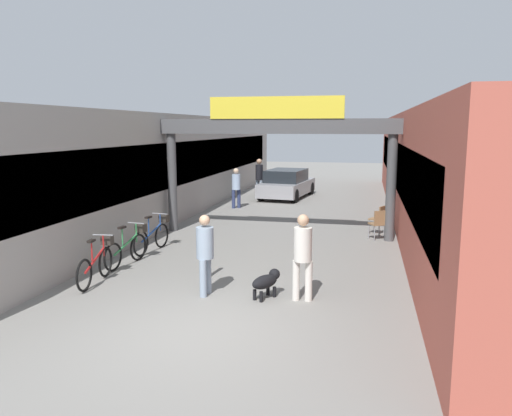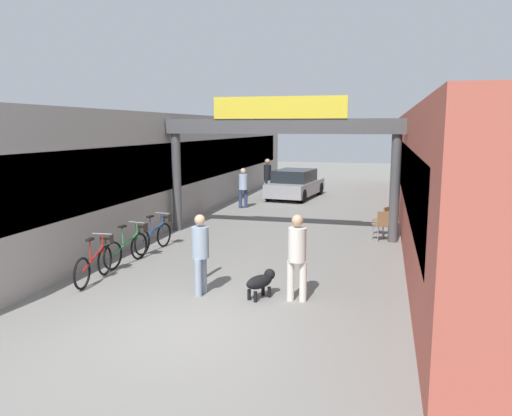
{
  "view_description": "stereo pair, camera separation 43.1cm",
  "coord_description": "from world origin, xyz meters",
  "px_view_note": "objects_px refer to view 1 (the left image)",
  "views": [
    {
      "loc": [
        2.64,
        -7.29,
        3.28
      ],
      "look_at": [
        0.0,
        4.61,
        1.3
      ],
      "focal_mm": 35.0,
      "sensor_mm": 36.0,
      "label": 1
    },
    {
      "loc": [
        3.05,
        -7.19,
        3.28
      ],
      "look_at": [
        0.0,
        4.61,
        1.3
      ],
      "focal_mm": 35.0,
      "sensor_mm": 36.0,
      "label": 2
    }
  ],
  "objects_px": {
    "pedestrian_elderly_walking": "(259,176)",
    "parked_car_silver": "(287,184)",
    "pedestrian_carrying_crate": "(236,185)",
    "cafe_chair_wood_farther": "(379,217)",
    "bicycle_red_nearest": "(97,262)",
    "pedestrian_companion": "(205,250)",
    "dog_on_leash": "(267,281)",
    "cafe_chair_wood_nearer": "(379,222)",
    "bicycle_green_second": "(129,247)",
    "pedestrian_with_dog": "(303,252)",
    "bollard_post_metal": "(206,253)",
    "bicycle_blue_third": "(154,235)"
  },
  "relations": [
    {
      "from": "pedestrian_carrying_crate",
      "to": "cafe_chair_wood_farther",
      "type": "bearing_deg",
      "value": -35.19
    },
    {
      "from": "pedestrian_with_dog",
      "to": "pedestrian_companion",
      "type": "relative_size",
      "value": 1.04
    },
    {
      "from": "bicycle_green_second",
      "to": "parked_car_silver",
      "type": "relative_size",
      "value": 0.4
    },
    {
      "from": "dog_on_leash",
      "to": "parked_car_silver",
      "type": "height_order",
      "value": "parked_car_silver"
    },
    {
      "from": "pedestrian_elderly_walking",
      "to": "pedestrian_carrying_crate",
      "type": "bearing_deg",
      "value": -96.16
    },
    {
      "from": "pedestrian_with_dog",
      "to": "cafe_chair_wood_farther",
      "type": "distance_m",
      "value": 6.67
    },
    {
      "from": "pedestrian_companion",
      "to": "bicycle_green_second",
      "type": "relative_size",
      "value": 0.96
    },
    {
      "from": "bicycle_blue_third",
      "to": "bicycle_red_nearest",
      "type": "bearing_deg",
      "value": -90.89
    },
    {
      "from": "bicycle_red_nearest",
      "to": "bicycle_green_second",
      "type": "bearing_deg",
      "value": 89.63
    },
    {
      "from": "bicycle_red_nearest",
      "to": "cafe_chair_wood_farther",
      "type": "height_order",
      "value": "bicycle_red_nearest"
    },
    {
      "from": "bicycle_green_second",
      "to": "cafe_chair_wood_nearer",
      "type": "height_order",
      "value": "bicycle_green_second"
    },
    {
      "from": "bicycle_red_nearest",
      "to": "bollard_post_metal",
      "type": "bearing_deg",
      "value": 18.91
    },
    {
      "from": "bicycle_green_second",
      "to": "parked_car_silver",
      "type": "xyz_separation_m",
      "value": [
        1.9,
        12.27,
        0.21
      ]
    },
    {
      "from": "pedestrian_with_dog",
      "to": "pedestrian_companion",
      "type": "xyz_separation_m",
      "value": [
        -1.9,
        -0.1,
        -0.04
      ]
    },
    {
      "from": "pedestrian_elderly_walking",
      "to": "cafe_chair_wood_farther",
      "type": "height_order",
      "value": "pedestrian_elderly_walking"
    },
    {
      "from": "pedestrian_with_dog",
      "to": "cafe_chair_wood_farther",
      "type": "relative_size",
      "value": 1.88
    },
    {
      "from": "pedestrian_companion",
      "to": "bicycle_red_nearest",
      "type": "xyz_separation_m",
      "value": [
        -2.51,
        0.3,
        -0.48
      ]
    },
    {
      "from": "dog_on_leash",
      "to": "cafe_chair_wood_nearer",
      "type": "height_order",
      "value": "cafe_chair_wood_nearer"
    },
    {
      "from": "bicycle_red_nearest",
      "to": "bicycle_blue_third",
      "type": "height_order",
      "value": "same"
    },
    {
      "from": "pedestrian_carrying_crate",
      "to": "bicycle_red_nearest",
      "type": "relative_size",
      "value": 0.97
    },
    {
      "from": "cafe_chair_wood_farther",
      "to": "parked_car_silver",
      "type": "height_order",
      "value": "parked_car_silver"
    },
    {
      "from": "pedestrian_with_dog",
      "to": "bicycle_blue_third",
      "type": "distance_m",
      "value": 5.33
    },
    {
      "from": "pedestrian_elderly_walking",
      "to": "pedestrian_with_dog",
      "type": "bearing_deg",
      "value": -74.48
    },
    {
      "from": "bicycle_green_second",
      "to": "bollard_post_metal",
      "type": "xyz_separation_m",
      "value": [
        2.17,
        -0.67,
        0.13
      ]
    },
    {
      "from": "bicycle_blue_third",
      "to": "bollard_post_metal",
      "type": "distance_m",
      "value": 2.97
    },
    {
      "from": "pedestrian_carrying_crate",
      "to": "cafe_chair_wood_nearer",
      "type": "distance_m",
      "value": 7.37
    },
    {
      "from": "cafe_chair_wood_farther",
      "to": "pedestrian_elderly_walking",
      "type": "bearing_deg",
      "value": 127.33
    },
    {
      "from": "pedestrian_companion",
      "to": "pedestrian_with_dog",
      "type": "bearing_deg",
      "value": 2.88
    },
    {
      "from": "dog_on_leash",
      "to": "cafe_chair_wood_nearer",
      "type": "bearing_deg",
      "value": 68.49
    },
    {
      "from": "bicycle_red_nearest",
      "to": "cafe_chair_wood_farther",
      "type": "relative_size",
      "value": 1.9
    },
    {
      "from": "pedestrian_with_dog",
      "to": "pedestrian_companion",
      "type": "distance_m",
      "value": 1.9
    },
    {
      "from": "bicycle_blue_third",
      "to": "dog_on_leash",
      "type": "bearing_deg",
      "value": -39.26
    },
    {
      "from": "dog_on_leash",
      "to": "bicycle_blue_third",
      "type": "xyz_separation_m",
      "value": [
        -3.68,
        3.0,
        0.1
      ]
    },
    {
      "from": "pedestrian_companion",
      "to": "pedestrian_carrying_crate",
      "type": "bearing_deg",
      "value": 101.52
    },
    {
      "from": "pedestrian_with_dog",
      "to": "bicycle_green_second",
      "type": "relative_size",
      "value": 1.0
    },
    {
      "from": "cafe_chair_wood_nearer",
      "to": "cafe_chair_wood_farther",
      "type": "xyz_separation_m",
      "value": [
        0.04,
        0.86,
        0.0
      ]
    },
    {
      "from": "bicycle_red_nearest",
      "to": "parked_car_silver",
      "type": "distance_m",
      "value": 13.82
    },
    {
      "from": "pedestrian_carrying_crate",
      "to": "cafe_chair_wood_farther",
      "type": "distance_m",
      "value": 6.87
    },
    {
      "from": "pedestrian_elderly_walking",
      "to": "parked_car_silver",
      "type": "relative_size",
      "value": 0.44
    },
    {
      "from": "cafe_chair_wood_nearer",
      "to": "bicycle_blue_third",
      "type": "bearing_deg",
      "value": -156.1
    },
    {
      "from": "pedestrian_elderly_walking",
      "to": "parked_car_silver",
      "type": "height_order",
      "value": "pedestrian_elderly_walking"
    },
    {
      "from": "dog_on_leash",
      "to": "parked_car_silver",
      "type": "relative_size",
      "value": 0.18
    },
    {
      "from": "pedestrian_companion",
      "to": "dog_on_leash",
      "type": "bearing_deg",
      "value": 4.53
    },
    {
      "from": "cafe_chair_wood_farther",
      "to": "parked_car_silver",
      "type": "relative_size",
      "value": 0.21
    },
    {
      "from": "pedestrian_with_dog",
      "to": "bicycle_red_nearest",
      "type": "relative_size",
      "value": 0.99
    },
    {
      "from": "dog_on_leash",
      "to": "bicycle_green_second",
      "type": "relative_size",
      "value": 0.45
    },
    {
      "from": "dog_on_leash",
      "to": "bicycle_blue_third",
      "type": "distance_m",
      "value": 4.75
    },
    {
      "from": "pedestrian_companion",
      "to": "cafe_chair_wood_farther",
      "type": "relative_size",
      "value": 1.81
    },
    {
      "from": "pedestrian_companion",
      "to": "pedestrian_elderly_walking",
      "type": "distance_m",
      "value": 13.63
    },
    {
      "from": "pedestrian_elderly_walking",
      "to": "bicycle_red_nearest",
      "type": "bearing_deg",
      "value": -92.98
    }
  ]
}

